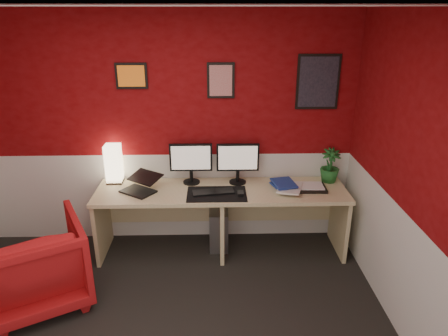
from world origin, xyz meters
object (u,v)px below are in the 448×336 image
(desk, at_px, (222,221))
(shoji_lamp, at_px, (114,165))
(monitor_right, at_px, (238,157))
(monitor_left, at_px, (191,157))
(armchair, at_px, (34,264))
(zen_tray, at_px, (308,188))
(laptop, at_px, (137,182))
(pc_tower, at_px, (219,226))
(potted_plant, at_px, (330,166))

(desk, relative_size, shoji_lamp, 6.50)
(desk, bearing_deg, monitor_right, 45.44)
(desk, height_order, monitor_left, monitor_left)
(shoji_lamp, distance_m, armchair, 1.27)
(monitor_left, bearing_deg, armchair, -143.97)
(monitor_left, bearing_deg, zen_tray, -9.12)
(monitor_left, relative_size, armchair, 0.67)
(laptop, xyz_separation_m, zen_tray, (1.76, 0.03, -0.09))
(monitor_right, relative_size, zen_tray, 1.66)
(desk, xyz_separation_m, laptop, (-0.85, -0.04, 0.47))
(desk, relative_size, armchair, 3.02)
(pc_tower, relative_size, armchair, 0.52)
(potted_plant, bearing_deg, shoji_lamp, 178.84)
(zen_tray, bearing_deg, monitor_right, 165.77)
(monitor_left, bearing_deg, monitor_right, -1.37)
(zen_tray, distance_m, pc_tower, 1.08)
(monitor_right, bearing_deg, monitor_left, 178.63)
(monitor_left, height_order, potted_plant, monitor_left)
(potted_plant, bearing_deg, zen_tray, -143.78)
(laptop, height_order, zen_tray, laptop)
(zen_tray, bearing_deg, potted_plant, 36.22)
(laptop, xyz_separation_m, pc_tower, (0.82, 0.18, -0.61))
(laptop, distance_m, potted_plant, 2.04)
(desk, distance_m, pc_tower, 0.20)
(monitor_right, xyz_separation_m, pc_tower, (-0.21, -0.04, -0.80))
(monitor_left, distance_m, pc_tower, 0.85)
(potted_plant, distance_m, armchair, 3.05)
(zen_tray, relative_size, armchair, 0.41)
(shoji_lamp, bearing_deg, zen_tray, -6.65)
(desk, distance_m, monitor_left, 0.75)
(monitor_left, bearing_deg, shoji_lamp, 177.05)
(shoji_lamp, height_order, potted_plant, shoji_lamp)
(desk, bearing_deg, monitor_left, 149.05)
(desk, xyz_separation_m, monitor_right, (0.18, 0.18, 0.66))
(laptop, distance_m, armchair, 1.19)
(monitor_left, height_order, armchair, monitor_left)
(monitor_right, height_order, potted_plant, monitor_right)
(potted_plant, distance_m, pc_tower, 1.38)
(shoji_lamp, bearing_deg, armchair, -117.14)
(laptop, xyz_separation_m, armchair, (-0.81, -0.75, -0.45))
(pc_tower, bearing_deg, monitor_right, 9.83)
(zen_tray, bearing_deg, shoji_lamp, 173.35)
(potted_plant, bearing_deg, laptop, -173.60)
(shoji_lamp, distance_m, pc_tower, 1.32)
(desk, distance_m, armchair, 1.85)
(laptop, distance_m, monitor_left, 0.61)
(monitor_right, xyz_separation_m, zen_tray, (0.73, -0.18, -0.28))
(laptop, bearing_deg, desk, 38.02)
(monitor_right, bearing_deg, potted_plant, 0.43)
(shoji_lamp, height_order, armchair, shoji_lamp)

